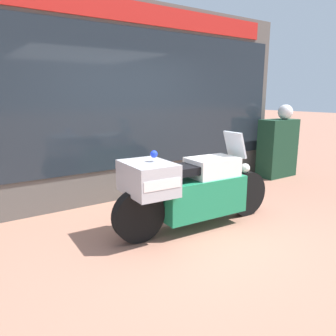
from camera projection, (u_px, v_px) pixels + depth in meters
ground_plane at (192, 234)px, 4.19m from camera, size 60.00×60.00×0.00m
shop_building at (91, 103)px, 5.18m from camera, size 6.98×0.55×3.24m
window_display at (143, 167)px, 5.98m from camera, size 5.46×0.30×1.87m
paramedic_motorcycle at (189, 188)px, 4.25m from camera, size 2.42×0.74×1.25m
utility_cabinet at (277, 148)px, 7.09m from camera, size 0.85×0.44×1.24m
white_helmet at (285, 112)px, 6.92m from camera, size 0.31×0.31×0.31m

